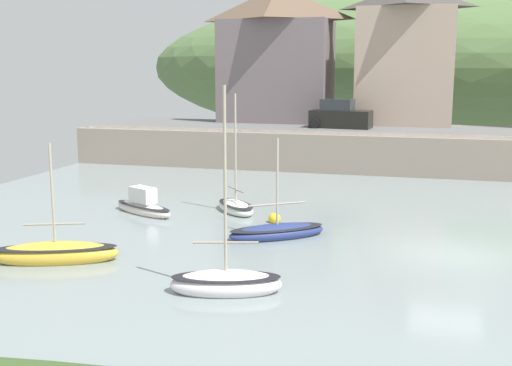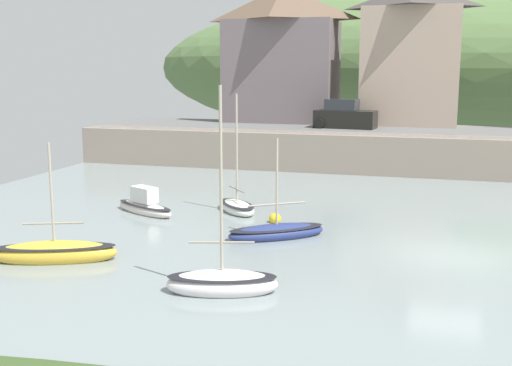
{
  "view_description": "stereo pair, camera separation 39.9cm",
  "coord_description": "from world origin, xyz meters",
  "px_view_note": "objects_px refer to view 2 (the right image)",
  "views": [
    {
      "loc": [
        -0.9,
        -22.48,
        6.51
      ],
      "look_at": [
        -7.4,
        1.37,
        1.97
      ],
      "focal_mm": 44.46,
      "sensor_mm": 36.0,
      "label": 1
    },
    {
      "loc": [
        -0.52,
        -22.37,
        6.51
      ],
      "look_at": [
        -7.4,
        1.37,
        1.97
      ],
      "focal_mm": 44.46,
      "sensor_mm": 36.0,
      "label": 2
    }
  ],
  "objects_px": {
    "sailboat_blue_trim": "(145,206)",
    "sailboat_nearest_shore": "(237,206)",
    "mooring_buoy": "(275,219)",
    "waterfront_building_left": "(282,54)",
    "rowboat_small_beached": "(222,282)",
    "parked_car_near_slipway": "(345,116)",
    "dinghy_open_wooden": "(277,232)",
    "motorboat_with_cabin": "(55,253)",
    "waterfront_building_centre": "(411,54)"
  },
  "relations": [
    {
      "from": "sailboat_blue_trim",
      "to": "sailboat_nearest_shore",
      "type": "bearing_deg",
      "value": 46.77
    },
    {
      "from": "mooring_buoy",
      "to": "waterfront_building_left",
      "type": "bearing_deg",
      "value": 103.18
    },
    {
      "from": "sailboat_blue_trim",
      "to": "rowboat_small_beached",
      "type": "height_order",
      "value": "rowboat_small_beached"
    },
    {
      "from": "waterfront_building_left",
      "to": "parked_car_near_slipway",
      "type": "distance_m",
      "value": 8.3
    },
    {
      "from": "waterfront_building_left",
      "to": "sailboat_nearest_shore",
      "type": "relative_size",
      "value": 1.82
    },
    {
      "from": "waterfront_building_left",
      "to": "dinghy_open_wooden",
      "type": "relative_size",
      "value": 2.5
    },
    {
      "from": "sailboat_blue_trim",
      "to": "parked_car_near_slipway",
      "type": "xyz_separation_m",
      "value": [
        6.37,
        17.69,
        2.88
      ]
    },
    {
      "from": "motorboat_with_cabin",
      "to": "parked_car_near_slipway",
      "type": "bearing_deg",
      "value": 55.14
    },
    {
      "from": "waterfront_building_centre",
      "to": "rowboat_small_beached",
      "type": "bearing_deg",
      "value": -96.77
    },
    {
      "from": "rowboat_small_beached",
      "to": "parked_car_near_slipway",
      "type": "distance_m",
      "value": 26.53
    },
    {
      "from": "waterfront_building_left",
      "to": "waterfront_building_centre",
      "type": "relative_size",
      "value": 1.01
    },
    {
      "from": "sailboat_blue_trim",
      "to": "waterfront_building_left",
      "type": "bearing_deg",
      "value": 114.35
    },
    {
      "from": "waterfront_building_left",
      "to": "sailboat_nearest_shore",
      "type": "distance_m",
      "value": 22.19
    },
    {
      "from": "motorboat_with_cabin",
      "to": "mooring_buoy",
      "type": "relative_size",
      "value": 8.29
    },
    {
      "from": "dinghy_open_wooden",
      "to": "parked_car_near_slipway",
      "type": "relative_size",
      "value": 0.94
    },
    {
      "from": "waterfront_building_left",
      "to": "sailboat_blue_trim",
      "type": "bearing_deg",
      "value": -92.26
    },
    {
      "from": "dinghy_open_wooden",
      "to": "parked_car_near_slipway",
      "type": "height_order",
      "value": "parked_car_near_slipway"
    },
    {
      "from": "waterfront_building_left",
      "to": "sailboat_nearest_shore",
      "type": "height_order",
      "value": "waterfront_building_left"
    },
    {
      "from": "motorboat_with_cabin",
      "to": "sailboat_nearest_shore",
      "type": "height_order",
      "value": "sailboat_nearest_shore"
    },
    {
      "from": "dinghy_open_wooden",
      "to": "sailboat_nearest_shore",
      "type": "distance_m",
      "value": 4.74
    },
    {
      "from": "waterfront_building_left",
      "to": "sailboat_nearest_shore",
      "type": "xyz_separation_m",
      "value": [
        3.04,
        -20.76,
        -7.25
      ]
    },
    {
      "from": "sailboat_blue_trim",
      "to": "dinghy_open_wooden",
      "type": "distance_m",
      "value": 7.15
    },
    {
      "from": "waterfront_building_centre",
      "to": "sailboat_nearest_shore",
      "type": "xyz_separation_m",
      "value": [
        -6.46,
        -20.76,
        -7.16
      ]
    },
    {
      "from": "waterfront_building_centre",
      "to": "dinghy_open_wooden",
      "type": "bearing_deg",
      "value": -98.41
    },
    {
      "from": "parked_car_near_slipway",
      "to": "waterfront_building_centre",
      "type": "bearing_deg",
      "value": 54.86
    },
    {
      "from": "sailboat_blue_trim",
      "to": "parked_car_near_slipway",
      "type": "bearing_deg",
      "value": 96.8
    },
    {
      "from": "waterfront_building_left",
      "to": "sailboat_blue_trim",
      "type": "relative_size",
      "value": 2.77
    },
    {
      "from": "parked_car_near_slipway",
      "to": "waterfront_building_left",
      "type": "bearing_deg",
      "value": 147.23
    },
    {
      "from": "sailboat_blue_trim",
      "to": "dinghy_open_wooden",
      "type": "xyz_separation_m",
      "value": [
        6.75,
        -2.36,
        -0.09
      ]
    },
    {
      "from": "parked_car_near_slipway",
      "to": "rowboat_small_beached",
      "type": "bearing_deg",
      "value": -82.71
    },
    {
      "from": "waterfront_building_centre",
      "to": "sailboat_blue_trim",
      "type": "distance_m",
      "value": 25.5
    },
    {
      "from": "dinghy_open_wooden",
      "to": "rowboat_small_beached",
      "type": "bearing_deg",
      "value": -125.14
    },
    {
      "from": "dinghy_open_wooden",
      "to": "motorboat_with_cabin",
      "type": "relative_size",
      "value": 0.93
    },
    {
      "from": "motorboat_with_cabin",
      "to": "parked_car_near_slipway",
      "type": "relative_size",
      "value": 1.01
    },
    {
      "from": "waterfront_building_centre",
      "to": "dinghy_open_wooden",
      "type": "distance_m",
      "value": 25.84
    },
    {
      "from": "sailboat_nearest_shore",
      "to": "mooring_buoy",
      "type": "relative_size",
      "value": 10.54
    },
    {
      "from": "waterfront_building_centre",
      "to": "sailboat_blue_trim",
      "type": "xyz_separation_m",
      "value": [
        -10.38,
        -22.19,
        -7.08
      ]
    },
    {
      "from": "waterfront_building_left",
      "to": "motorboat_with_cabin",
      "type": "relative_size",
      "value": 2.32
    },
    {
      "from": "motorboat_with_cabin",
      "to": "rowboat_small_beached",
      "type": "distance_m",
      "value": 6.6
    },
    {
      "from": "motorboat_with_cabin",
      "to": "dinghy_open_wooden",
      "type": "bearing_deg",
      "value": 16.47
    },
    {
      "from": "rowboat_small_beached",
      "to": "waterfront_building_left",
      "type": "bearing_deg",
      "value": 85.16
    },
    {
      "from": "dinghy_open_wooden",
      "to": "mooring_buoy",
      "type": "xyz_separation_m",
      "value": [
        -0.66,
        2.3,
        -0.08
      ]
    },
    {
      "from": "rowboat_small_beached",
      "to": "mooring_buoy",
      "type": "relative_size",
      "value": 11.93
    },
    {
      "from": "dinghy_open_wooden",
      "to": "parked_car_near_slipway",
      "type": "distance_m",
      "value": 20.28
    },
    {
      "from": "waterfront_building_centre",
      "to": "waterfront_building_left",
      "type": "bearing_deg",
      "value": 180.0
    },
    {
      "from": "motorboat_with_cabin",
      "to": "sailboat_nearest_shore",
      "type": "xyz_separation_m",
      "value": [
        3.67,
        8.8,
        -0.04
      ]
    },
    {
      "from": "waterfront_building_left",
      "to": "rowboat_small_beached",
      "type": "relative_size",
      "value": 1.61
    },
    {
      "from": "waterfront_building_centre",
      "to": "sailboat_nearest_shore",
      "type": "height_order",
      "value": "waterfront_building_centre"
    },
    {
      "from": "mooring_buoy",
      "to": "parked_car_near_slipway",
      "type": "bearing_deg",
      "value": 89.09
    },
    {
      "from": "sailboat_blue_trim",
      "to": "sailboat_nearest_shore",
      "type": "xyz_separation_m",
      "value": [
        3.92,
        1.44,
        -0.08
      ]
    }
  ]
}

